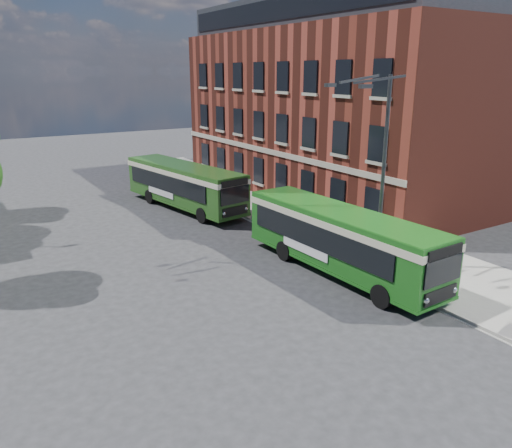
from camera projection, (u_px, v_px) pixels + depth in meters
ground at (264, 275)px, 23.29m from camera, size 120.00×120.00×0.00m
pavement at (288, 213)px, 33.29m from camera, size 6.00×48.00×0.15m
kerb_line at (249, 221)px, 31.77m from camera, size 0.12×48.00×0.01m
brick_office at (334, 101)px, 38.04m from camera, size 12.10×26.00×14.20m
street_lamp at (378, 171)px, 22.69m from camera, size 2.96×2.38×9.00m
bus_stop_sign at (421, 249)px, 22.25m from camera, size 0.35×0.08×2.52m
bus_front at (340, 235)px, 23.10m from camera, size 3.06×11.30×3.02m
bus_rear at (184, 182)px, 34.18m from camera, size 4.32×11.48×3.02m
pedestrian_a at (396, 247)px, 24.24m from camera, size 0.68×0.64×1.55m
pedestrian_b at (342, 240)px, 25.38m from camera, size 0.83×0.71×1.50m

